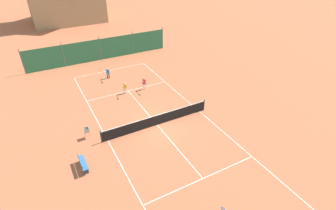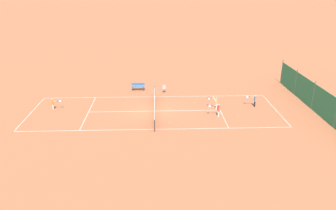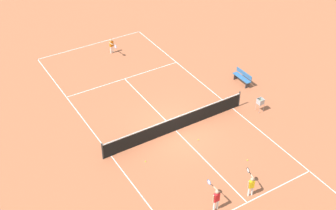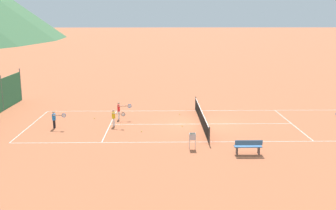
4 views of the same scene
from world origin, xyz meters
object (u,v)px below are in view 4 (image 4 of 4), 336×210
object	(u,v)px
tennis_ball_alley_right	(142,131)
ball_hopper	(192,137)
courtside_bench	(248,146)
player_near_service	(55,118)
tennis_ball_alley_left	(180,114)
player_far_service	(114,117)
player_near_baseline	(119,109)
tennis_net	(201,117)
tennis_ball_by_net_right	(94,118)
tennis_ball_service_box	(182,126)

from	to	relation	value
tennis_ball_alley_right	ball_hopper	distance (m)	4.62
ball_hopper	courtside_bench	xyz separation A→B (m)	(-1.05, -2.97, -0.21)
tennis_ball_alley_right	player_near_service	bearing A→B (deg)	80.22
tennis_ball_alley_left	ball_hopper	size ratio (longest dim) A/B	0.07
player_far_service	tennis_ball_alley_left	distance (m)	5.69
player_far_service	player_near_baseline	world-z (taller)	player_near_baseline
tennis_net	tennis_ball_by_net_right	distance (m)	7.95
tennis_ball_service_box	tennis_ball_alley_left	xyz separation A→B (m)	(3.37, 0.00, 0.00)
player_near_service	tennis_ball_by_net_right	world-z (taller)	player_near_service
player_far_service	tennis_ball_service_box	size ratio (longest dim) A/B	17.61
player_near_baseline	courtside_bench	size ratio (longest dim) A/B	0.85
tennis_ball_by_net_right	tennis_ball_service_box	bearing A→B (deg)	-109.53
tennis_ball_service_box	tennis_net	bearing A→B (deg)	-65.89
tennis_ball_alley_right	player_near_baseline	bearing A→B (deg)	27.58
tennis_ball_service_box	tennis_ball_by_net_right	world-z (taller)	same
player_near_baseline	tennis_ball_alley_right	xyz separation A→B (m)	(-3.42, -1.79, -0.71)
player_far_service	tennis_ball_by_net_right	world-z (taller)	player_far_service
tennis_ball_by_net_right	courtside_bench	distance (m)	12.55
tennis_ball_alley_right	courtside_bench	xyz separation A→B (m)	(-4.46, -6.02, 0.42)
tennis_net	tennis_ball_service_box	distance (m)	1.58
tennis_ball_by_net_right	tennis_net	bearing A→B (deg)	-101.99
tennis_net	tennis_ball_service_box	world-z (taller)	tennis_net
tennis_ball_alley_left	tennis_ball_by_net_right	bearing A→B (deg)	99.84
tennis_ball_by_net_right	tennis_ball_alley_right	distance (m)	5.08
tennis_ball_service_box	courtside_bench	size ratio (longest dim) A/B	0.04
player_far_service	courtside_bench	size ratio (longest dim) A/B	0.77
courtside_bench	tennis_ball_service_box	bearing A→B (deg)	29.82
tennis_ball_alley_right	tennis_net	bearing A→B (deg)	-65.39
ball_hopper	tennis_ball_alley_right	bearing A→B (deg)	41.80
tennis_net	tennis_ball_service_box	size ratio (longest dim) A/B	139.09
tennis_net	courtside_bench	xyz separation A→B (m)	(-6.34, -1.90, -0.05)
player_far_service	ball_hopper	size ratio (longest dim) A/B	1.31
player_near_baseline	tennis_net	bearing A→B (deg)	-104.58
tennis_ball_service_box	tennis_ball_by_net_right	xyz separation A→B (m)	(2.27, 6.39, 0.00)
tennis_net	tennis_ball_by_net_right	size ratio (longest dim) A/B	139.09
ball_hopper	player_near_service	bearing A→B (deg)	63.67
tennis_net	tennis_ball_alley_left	size ratio (longest dim) A/B	139.09
player_near_baseline	tennis_ball_alley_right	bearing A→B (deg)	-152.42
tennis_ball_by_net_right	ball_hopper	distance (m)	9.67
tennis_net	player_near_service	xyz separation A→B (m)	(-0.87, 10.01, 0.20)
tennis_net	ball_hopper	distance (m)	5.40
player_far_service	ball_hopper	xyz separation A→B (m)	(-4.85, -4.98, -0.02)
tennis_ball_by_net_right	tennis_ball_alley_left	distance (m)	6.48
tennis_ball_service_box	tennis_ball_alley_right	bearing A→B (deg)	114.87
player_near_service	courtside_bench	bearing A→B (deg)	-114.69
player_far_service	tennis_ball_alley_left	bearing A→B (deg)	-55.55
tennis_net	player_near_service	size ratio (longest dim) A/B	7.73
tennis_ball_by_net_right	tennis_ball_alley_left	bearing A→B (deg)	-80.16
tennis_ball_alley_right	courtside_bench	size ratio (longest dim) A/B	0.04
player_near_baseline	tennis_ball_alley_left	xyz separation A→B (m)	(1.22, -4.52, -0.71)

